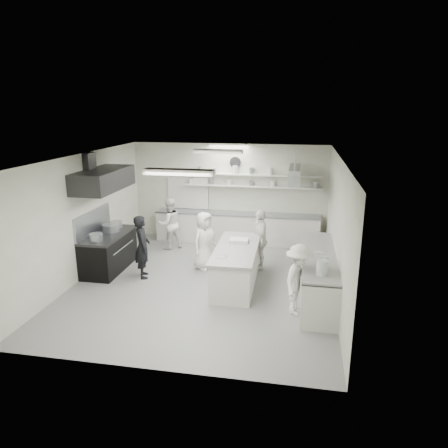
% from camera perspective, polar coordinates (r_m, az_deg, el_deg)
% --- Properties ---
extents(floor, '(6.00, 7.00, 0.02)m').
position_cam_1_polar(floor, '(10.13, -2.77, -8.04)').
color(floor, gray).
rests_on(floor, ground).
extents(ceiling, '(6.00, 7.00, 0.02)m').
position_cam_1_polar(ceiling, '(9.33, -3.01, 9.18)').
color(ceiling, silver).
rests_on(ceiling, wall_back).
extents(wall_back, '(6.00, 0.04, 3.00)m').
position_cam_1_polar(wall_back, '(12.95, 0.68, 4.31)').
color(wall_back, beige).
rests_on(wall_back, floor).
extents(wall_front, '(6.00, 0.04, 3.00)m').
position_cam_1_polar(wall_front, '(6.46, -10.10, -8.04)').
color(wall_front, beige).
rests_on(wall_front, floor).
extents(wall_left, '(0.04, 7.00, 3.00)m').
position_cam_1_polar(wall_left, '(10.70, -18.72, 0.99)').
color(wall_left, beige).
rests_on(wall_left, floor).
extents(wall_right, '(0.04, 7.00, 3.00)m').
position_cam_1_polar(wall_right, '(9.41, 15.19, -0.69)').
color(wall_right, beige).
rests_on(wall_right, floor).
extents(stove, '(0.80, 1.80, 0.90)m').
position_cam_1_polar(stove, '(11.15, -15.47, -3.80)').
color(stove, black).
rests_on(stove, floor).
extents(exhaust_hood, '(0.85, 2.00, 0.50)m').
position_cam_1_polar(exhaust_hood, '(10.69, -16.21, 5.85)').
color(exhaust_hood, '#272628').
rests_on(exhaust_hood, wall_left).
extents(back_counter, '(5.00, 0.60, 0.92)m').
position_cam_1_polar(back_counter, '(12.87, 1.75, -0.54)').
color(back_counter, silver).
rests_on(back_counter, floor).
extents(shelf_lower, '(4.20, 0.26, 0.04)m').
position_cam_1_polar(shelf_lower, '(12.68, 3.71, 5.18)').
color(shelf_lower, silver).
rests_on(shelf_lower, wall_back).
extents(shelf_upper, '(4.20, 0.26, 0.04)m').
position_cam_1_polar(shelf_upper, '(12.62, 3.74, 6.74)').
color(shelf_upper, silver).
rests_on(shelf_upper, wall_back).
extents(pass_through_window, '(1.30, 0.04, 1.00)m').
position_cam_1_polar(pass_through_window, '(13.22, -4.91, 4.27)').
color(pass_through_window, black).
rests_on(pass_through_window, wall_back).
extents(wall_clock, '(0.32, 0.05, 0.32)m').
position_cam_1_polar(wall_clock, '(12.73, 1.56, 8.44)').
color(wall_clock, silver).
rests_on(wall_clock, wall_back).
extents(right_counter, '(0.74, 3.30, 0.94)m').
position_cam_1_polar(right_counter, '(9.53, 12.73, -6.87)').
color(right_counter, silver).
rests_on(right_counter, floor).
extents(pot_rack, '(0.30, 1.60, 0.40)m').
position_cam_1_polar(pot_rack, '(11.55, 9.63, 6.71)').
color(pot_rack, '#959BA3').
rests_on(pot_rack, ceiling).
extents(light_fixture_front, '(1.30, 0.25, 0.10)m').
position_cam_1_polar(light_fixture_front, '(7.61, -6.17, 7.08)').
color(light_fixture_front, silver).
rests_on(light_fixture_front, ceiling).
extents(light_fixture_rear, '(1.30, 0.25, 0.10)m').
position_cam_1_polar(light_fixture_rear, '(11.08, -0.82, 9.89)').
color(light_fixture_rear, silver).
rests_on(light_fixture_rear, ceiling).
extents(prep_island, '(0.93, 2.38, 0.87)m').
position_cam_1_polar(prep_island, '(9.87, 1.68, -5.89)').
color(prep_island, silver).
rests_on(prep_island, floor).
extents(stove_pot, '(0.45, 0.45, 0.23)m').
position_cam_1_polar(stove_pot, '(11.18, -15.17, -0.61)').
color(stove_pot, '#959BA3').
rests_on(stove_pot, stove).
extents(cook_stove, '(0.57, 0.67, 1.57)m').
position_cam_1_polar(cook_stove, '(10.36, -11.11, -3.07)').
color(cook_stove, black).
rests_on(cook_stove, floor).
extents(cook_back, '(0.94, 0.92, 1.52)m').
position_cam_1_polar(cook_back, '(12.33, -7.49, 0.06)').
color(cook_back, white).
rests_on(cook_back, floor).
extents(cook_island_left, '(0.79, 0.88, 1.50)m').
position_cam_1_polar(cook_island_left, '(10.73, -2.68, -2.28)').
color(cook_island_left, white).
rests_on(cook_island_left, floor).
extents(cook_island_right, '(0.53, 0.96, 1.56)m').
position_cam_1_polar(cook_island_right, '(10.77, 4.96, -2.12)').
color(cook_island_right, white).
rests_on(cook_island_right, floor).
extents(cook_right, '(0.82, 1.07, 1.47)m').
position_cam_1_polar(cook_right, '(8.55, 10.12, -7.51)').
color(cook_right, white).
rests_on(cook_right, floor).
extents(bowl_island_a, '(0.26, 0.26, 0.06)m').
position_cam_1_polar(bowl_island_a, '(9.13, -0.33, -4.61)').
color(bowl_island_a, '#959BA3').
rests_on(bowl_island_a, prep_island).
extents(bowl_island_b, '(0.20, 0.20, 0.05)m').
position_cam_1_polar(bowl_island_b, '(9.22, 2.17, -4.41)').
color(bowl_island_b, silver).
rests_on(bowl_island_b, prep_island).
extents(bowl_right, '(0.28, 0.28, 0.05)m').
position_cam_1_polar(bowl_right, '(9.39, 12.74, -3.98)').
color(bowl_right, silver).
rests_on(bowl_right, right_counter).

